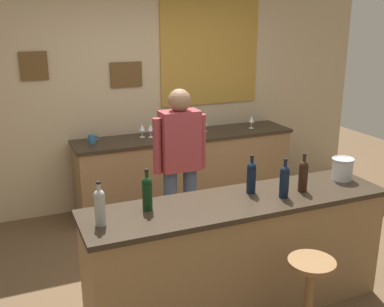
{
  "coord_description": "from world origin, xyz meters",
  "views": [
    {
      "loc": [
        -1.57,
        -3.19,
        2.25
      ],
      "look_at": [
        -0.03,
        0.45,
        1.05
      ],
      "focal_mm": 42.84,
      "sensor_mm": 36.0,
      "label": 1
    }
  ],
  "objects_px": {
    "wine_bottle_b": "(147,192)",
    "ice_bucket": "(342,168)",
    "bar_stool": "(309,289)",
    "wine_glass_d": "(205,123)",
    "wine_glass_a": "(142,128)",
    "wine_glass_b": "(151,128)",
    "bartender": "(180,162)",
    "coffee_mug": "(92,139)",
    "wine_bottle_c": "(251,176)",
    "wine_bottle_e": "(303,175)",
    "wine_glass_c": "(191,124)",
    "wine_bottle_a": "(100,206)",
    "wine_bottle_d": "(284,180)",
    "wine_glass_e": "(251,120)"
  },
  "relations": [
    {
      "from": "coffee_mug",
      "to": "wine_glass_a",
      "type": "bearing_deg",
      "value": 1.99
    },
    {
      "from": "bartender",
      "to": "wine_bottle_a",
      "type": "distance_m",
      "value": 1.41
    },
    {
      "from": "bartender",
      "to": "wine_glass_c",
      "type": "relative_size",
      "value": 10.45
    },
    {
      "from": "bar_stool",
      "to": "wine_bottle_c",
      "type": "height_order",
      "value": "wine_bottle_c"
    },
    {
      "from": "bartender",
      "to": "wine_bottle_b",
      "type": "height_order",
      "value": "bartender"
    },
    {
      "from": "wine_bottle_b",
      "to": "ice_bucket",
      "type": "bearing_deg",
      "value": -1.2
    },
    {
      "from": "wine_bottle_b",
      "to": "wine_bottle_e",
      "type": "xyz_separation_m",
      "value": [
        1.23,
        -0.12,
        0.0
      ]
    },
    {
      "from": "wine_bottle_d",
      "to": "wine_glass_e",
      "type": "bearing_deg",
      "value": 66.08
    },
    {
      "from": "wine_glass_c",
      "to": "coffee_mug",
      "type": "distance_m",
      "value": 1.18
    },
    {
      "from": "wine_bottle_b",
      "to": "wine_glass_d",
      "type": "distance_m",
      "value": 2.42
    },
    {
      "from": "wine_glass_c",
      "to": "wine_glass_d",
      "type": "xyz_separation_m",
      "value": [
        0.18,
        -0.01,
        0.0
      ]
    },
    {
      "from": "bartender",
      "to": "coffee_mug",
      "type": "height_order",
      "value": "bartender"
    },
    {
      "from": "wine_glass_a",
      "to": "wine_glass_c",
      "type": "height_order",
      "value": "same"
    },
    {
      "from": "wine_bottle_d",
      "to": "wine_glass_e",
      "type": "height_order",
      "value": "wine_bottle_d"
    },
    {
      "from": "wine_glass_a",
      "to": "wine_glass_b",
      "type": "relative_size",
      "value": 1.0
    },
    {
      "from": "wine_glass_c",
      "to": "ice_bucket",
      "type": "bearing_deg",
      "value": -75.71
    },
    {
      "from": "wine_bottle_a",
      "to": "wine_bottle_e",
      "type": "bearing_deg",
      "value": -0.29
    },
    {
      "from": "wine_glass_a",
      "to": "wine_glass_c",
      "type": "distance_m",
      "value": 0.6
    },
    {
      "from": "bar_stool",
      "to": "coffee_mug",
      "type": "xyz_separation_m",
      "value": [
        -0.91,
        2.72,
        0.49
      ]
    },
    {
      "from": "bar_stool",
      "to": "wine_bottle_c",
      "type": "distance_m",
      "value": 0.92
    },
    {
      "from": "wine_bottle_d",
      "to": "wine_glass_e",
      "type": "distance_m",
      "value": 2.3
    },
    {
      "from": "wine_bottle_b",
      "to": "wine_glass_b",
      "type": "relative_size",
      "value": 1.97
    },
    {
      "from": "bar_stool",
      "to": "ice_bucket",
      "type": "xyz_separation_m",
      "value": [
        0.78,
        0.67,
        0.56
      ]
    },
    {
      "from": "wine_bottle_e",
      "to": "wine_glass_c",
      "type": "bearing_deg",
      "value": 91.55
    },
    {
      "from": "wine_glass_a",
      "to": "coffee_mug",
      "type": "xyz_separation_m",
      "value": [
        -0.58,
        -0.02,
        -0.06
      ]
    },
    {
      "from": "wine_bottle_b",
      "to": "wine_glass_b",
      "type": "distance_m",
      "value": 2.1
    },
    {
      "from": "coffee_mug",
      "to": "wine_glass_e",
      "type": "bearing_deg",
      "value": -2.48
    },
    {
      "from": "wine_bottle_b",
      "to": "wine_glass_a",
      "type": "height_order",
      "value": "wine_bottle_b"
    },
    {
      "from": "bar_stool",
      "to": "wine_glass_b",
      "type": "xyz_separation_m",
      "value": [
        -0.25,
        2.69,
        0.55
      ]
    },
    {
      "from": "wine_bottle_b",
      "to": "wine_bottle_e",
      "type": "height_order",
      "value": "same"
    },
    {
      "from": "wine_bottle_c",
      "to": "coffee_mug",
      "type": "bearing_deg",
      "value": 112.69
    },
    {
      "from": "wine_bottle_c",
      "to": "wine_bottle_d",
      "type": "relative_size",
      "value": 1.0
    },
    {
      "from": "wine_glass_b",
      "to": "wine_glass_a",
      "type": "bearing_deg",
      "value": 155.26
    },
    {
      "from": "bartender",
      "to": "wine_glass_b",
      "type": "bearing_deg",
      "value": 86.48
    },
    {
      "from": "wine_bottle_b",
      "to": "ice_bucket",
      "type": "height_order",
      "value": "wine_bottle_b"
    },
    {
      "from": "bar_stool",
      "to": "wine_glass_d",
      "type": "bearing_deg",
      "value": 80.74
    },
    {
      "from": "wine_bottle_e",
      "to": "wine_glass_e",
      "type": "bearing_deg",
      "value": 70.56
    },
    {
      "from": "wine_bottle_a",
      "to": "wine_glass_b",
      "type": "bearing_deg",
      "value": 63.99
    },
    {
      "from": "bartender",
      "to": "bar_stool",
      "type": "distance_m",
      "value": 1.7
    },
    {
      "from": "bartender",
      "to": "bar_stool",
      "type": "height_order",
      "value": "bartender"
    },
    {
      "from": "wine_glass_a",
      "to": "wine_glass_b",
      "type": "xyz_separation_m",
      "value": [
        0.09,
        -0.04,
        0.0
      ]
    },
    {
      "from": "wine_bottle_d",
      "to": "ice_bucket",
      "type": "distance_m",
      "value": 0.69
    },
    {
      "from": "wine_glass_a",
      "to": "wine_bottle_c",
      "type": "bearing_deg",
      "value": -82.67
    },
    {
      "from": "wine_glass_b",
      "to": "coffee_mug",
      "type": "height_order",
      "value": "wine_glass_b"
    },
    {
      "from": "bartender",
      "to": "wine_bottle_e",
      "type": "relative_size",
      "value": 5.29
    },
    {
      "from": "wine_bottle_a",
      "to": "wine_bottle_e",
      "type": "relative_size",
      "value": 1.0
    },
    {
      "from": "bartender",
      "to": "wine_bottle_b",
      "type": "bearing_deg",
      "value": -123.71
    },
    {
      "from": "wine_bottle_d",
      "to": "coffee_mug",
      "type": "distance_m",
      "value": 2.42
    },
    {
      "from": "wine_bottle_c",
      "to": "wine_bottle_e",
      "type": "height_order",
      "value": "same"
    },
    {
      "from": "bar_stool",
      "to": "wine_glass_e",
      "type": "height_order",
      "value": "wine_glass_e"
    }
  ]
}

